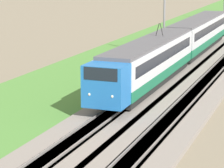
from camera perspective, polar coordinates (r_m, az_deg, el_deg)
The scene contains 5 objects.
ballast_main at distance 60.43m, azimuth 9.10°, elevation 3.37°, with size 240.00×4.40×0.30m.
track_main at distance 60.42m, azimuth 9.11°, elevation 3.38°, with size 240.00×1.57×0.45m.
grass_verge at distance 62.12m, azimuth 3.06°, elevation 3.69°, with size 240.00×10.81×0.12m.
passenger_train at distance 51.41m, azimuth 7.11°, elevation 4.29°, with size 39.20×2.82×5.05m.
catenary_mast_mid at distance 56.70m, azimuth 5.70°, elevation 7.39°, with size 0.22×2.56×8.90m.
Camera 1 is at (-8.40, -12.04, 9.94)m, focal length 85.00 mm.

